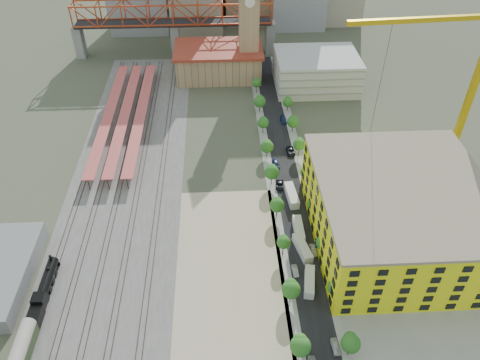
{
  "coord_description": "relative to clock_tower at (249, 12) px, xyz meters",
  "views": [
    {
      "loc": [
        -5.41,
        -109.67,
        96.1
      ],
      "look_at": [
        -0.01,
        -4.58,
        10.0
      ],
      "focal_mm": 35.0,
      "sensor_mm": 36.0,
      "label": 1
    }
  ],
  "objects": [
    {
      "name": "construction_pad",
      "position": [
        37.0,
        -99.99,
        -28.67
      ],
      "size": [
        50.0,
        90.0,
        0.06
      ],
      "primitive_type": "cube",
      "color": "gray",
      "rests_on": "ground"
    },
    {
      "name": "ground",
      "position": [
        -8.0,
        -79.99,
        -28.7
      ],
      "size": [
        400.0,
        400.0,
        0.0
      ],
      "primitive_type": "plane",
      "color": "#474C38",
      "rests_on": "ground"
    },
    {
      "name": "car_1",
      "position": [
        5.0,
        -111.28,
        -28.05
      ],
      "size": [
        1.62,
        4.02,
        1.3
      ],
      "primitive_type": "imported",
      "rotation": [
        0.0,
        0.0,
        0.06
      ],
      "color": "#A3A2A8",
      "rests_on": "ground"
    },
    {
      "name": "dirt_lot",
      "position": [
        -12.0,
        -111.49,
        -28.67
      ],
      "size": [
        28.0,
        67.0,
        0.06
      ],
      "primitive_type": "cube",
      "color": "tan",
      "rests_on": "ground"
    },
    {
      "name": "construction_building",
      "position": [
        34.0,
        -99.99,
        -19.29
      ],
      "size": [
        44.6,
        50.6,
        18.8
      ],
      "color": "#EDF214",
      "rests_on": "ground"
    },
    {
      "name": "distant_hills",
      "position": [
        37.28,
        180.01,
        -108.23
      ],
      "size": [
        647.0,
        264.0,
        227.0
      ],
      "color": "#4C6B59",
      "rests_on": "ground"
    },
    {
      "name": "station_hall",
      "position": [
        -13.0,
        2.01,
        -22.03
      ],
      "size": [
        38.0,
        24.0,
        13.1
      ],
      "color": "tan",
      "rests_on": "ground"
    },
    {
      "name": "truss_bridge",
      "position": [
        -33.0,
        25.01,
        -9.83
      ],
      "size": [
        94.0,
        9.6,
        25.6
      ],
      "color": "gray",
      "rests_on": "ground"
    },
    {
      "name": "site_trailer_d",
      "position": [
        8.0,
        -82.4,
        -27.28
      ],
      "size": [
        3.59,
        10.52,
        2.83
      ],
      "primitive_type": "cube",
      "rotation": [
        0.0,
        0.0,
        0.09
      ],
      "color": "silver",
      "rests_on": "ground"
    },
    {
      "name": "car_2",
      "position": [
        5.0,
        -76.45,
        -27.99
      ],
      "size": [
        3.05,
        5.37,
        1.41
      ],
      "primitive_type": "imported",
      "rotation": [
        0.0,
        0.0,
        -0.14
      ],
      "color": "black",
      "rests_on": "ground"
    },
    {
      "name": "tower_crane",
      "position": [
        57.68,
        -70.09,
        8.35
      ],
      "size": [
        56.22,
        6.06,
        60.04
      ],
      "color": "gold",
      "rests_on": "ground"
    },
    {
      "name": "clock_tower",
      "position": [
        0.0,
        0.0,
        0.0
      ],
      "size": [
        12.0,
        12.0,
        52.0
      ],
      "color": "tan",
      "rests_on": "ground"
    },
    {
      "name": "car_6",
      "position": [
        11.0,
        -58.4,
        -27.92
      ],
      "size": [
        2.72,
        5.65,
        1.55
      ],
      "primitive_type": "imported",
      "rotation": [
        0.0,
        0.0,
        0.03
      ],
      "color": "black",
      "rests_on": "ground"
    },
    {
      "name": "site_trailer_b",
      "position": [
        8.0,
        -104.13,
        -27.39
      ],
      "size": [
        4.53,
        9.87,
        2.61
      ],
      "primitive_type": "cube",
      "rotation": [
        0.0,
        0.0,
        0.22
      ],
      "color": "silver",
      "rests_on": "ground"
    },
    {
      "name": "parking_garage",
      "position": [
        28.0,
        -9.99,
        -21.7
      ],
      "size": [
        34.0,
        26.0,
        14.0
      ],
      "primitive_type": "cube",
      "color": "silver",
      "rests_on": "ground"
    },
    {
      "name": "sidewalk_east",
      "position": [
        13.5,
        -64.99,
        -28.68
      ],
      "size": [
        3.0,
        170.0,
        0.04
      ],
      "primitive_type": "cube",
      "color": "gray",
      "rests_on": "ground"
    },
    {
      "name": "car_7",
      "position": [
        11.0,
        -37.99,
        -27.92
      ],
      "size": [
        2.28,
        5.42,
        1.56
      ],
      "primitive_type": "imported",
      "rotation": [
        0.0,
        0.0,
        0.02
      ],
      "color": "navy",
      "rests_on": "ground"
    },
    {
      "name": "platform_canopies",
      "position": [
        -49.0,
        -34.99,
        -24.7
      ],
      "size": [
        16.0,
        80.0,
        4.12
      ],
      "color": "#D65252",
      "rests_on": "ground"
    },
    {
      "name": "sidewalk_west",
      "position": [
        2.5,
        -64.99,
        -28.68
      ],
      "size": [
        3.0,
        170.0,
        0.04
      ],
      "primitive_type": "cube",
      "color": "gray",
      "rests_on": "ground"
    },
    {
      "name": "ballast_strip",
      "position": [
        -44.0,
        -62.49,
        -28.67
      ],
      "size": [
        36.0,
        165.0,
        0.06
      ],
      "primitive_type": "cube",
      "color": "#605E59",
      "rests_on": "ground"
    },
    {
      "name": "car_3",
      "position": [
        5.0,
        -65.67,
        -27.97
      ],
      "size": [
        2.46,
        5.16,
        1.45
      ],
      "primitive_type": "imported",
      "rotation": [
        0.0,
        0.0,
        0.09
      ],
      "color": "navy",
      "rests_on": "ground"
    },
    {
      "name": "car_5",
      "position": [
        11.0,
        -104.47,
        -27.99
      ],
      "size": [
        1.82,
        4.37,
        1.4
      ],
      "primitive_type": "imported",
      "rotation": [
        0.0,
        0.0,
        0.08
      ],
      "color": "#A0A1A6",
      "rests_on": "ground"
    },
    {
      "name": "site_trailer_c",
      "position": [
        8.0,
        -96.93,
        -27.41
      ],
      "size": [
        2.58,
        9.46,
        2.58
      ],
      "primitive_type": "cube",
      "rotation": [
        0.0,
        0.0,
        -0.01
      ],
      "color": "silver",
      "rests_on": "ground"
    },
    {
      "name": "street_trees",
      "position": [
        8.0,
        -74.99,
        -28.7
      ],
      "size": [
        15.4,
        124.4,
        8.0
      ],
      "color": "#26611D",
      "rests_on": "ground"
    },
    {
      "name": "locomotive",
      "position": [
        -58.0,
        -115.6,
        -26.59
      ],
      "size": [
        2.93,
        22.63,
        5.66
      ],
      "color": "black",
      "rests_on": "ground"
    },
    {
      "name": "site_trailer_a",
      "position": [
        8.0,
        -115.47,
        -27.43
      ],
      "size": [
        4.08,
        9.51,
        2.52
      ],
      "primitive_type": "cube",
      "rotation": [
        0.0,
        0.0,
        -0.18
      ],
      "color": "silver",
      "rests_on": "ground"
    },
    {
      "name": "rail_tracks",
      "position": [
        -45.8,
        -62.49,
        -28.55
      ],
      "size": [
        26.56,
        160.0,
        0.18
      ],
      "color": "#382B23",
      "rests_on": "ground"
    },
    {
      "name": "car_4",
      "position": [
        11.0,
        -133.43,
        -27.98
      ],
      "size": [
        1.89,
        4.3,
        1.44
      ],
      "primitive_type": "imported",
      "rotation": [
        0.0,
        0.0,
        0.05
      ],
      "color": "silver",
      "rests_on": "ground"
    },
    {
      "name": "street_asphalt",
      "position": [
        8.0,
        -64.99,
        -28.67
      ],
      "size": [
        12.0,
        170.0,
        0.06
      ],
      "primitive_type": "cube",
      "color": "black",
      "rests_on": "ground"
    }
  ]
}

